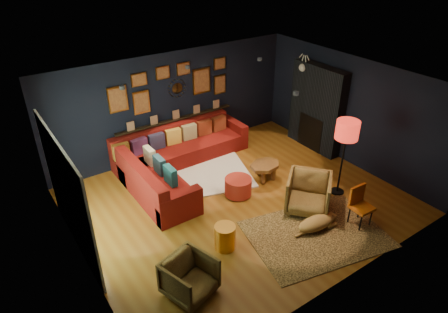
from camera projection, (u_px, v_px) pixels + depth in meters
floor at (239, 201)px, 8.52m from camera, size 6.50×6.50×0.00m
room_walls at (240, 135)px, 7.73m from camera, size 6.50×6.50×6.50m
sectional at (172, 161)px, 9.36m from camera, size 3.41×2.69×0.86m
ledge at (176, 119)px, 9.99m from camera, size 3.20×0.12×0.04m
gallery_wall at (173, 85)px, 9.57m from camera, size 3.15×0.04×1.02m
sunburst_mirror at (177, 88)px, 9.68m from camera, size 0.47×0.16×0.47m
fireplace at (316, 111)px, 10.18m from camera, size 0.31×1.60×2.20m
deer_head at (308, 66)px, 10.05m from camera, size 0.50×0.28×0.45m
sliding_door at (68, 195)px, 6.83m from camera, size 0.06×2.80×2.20m
ceiling_spots at (217, 75)px, 7.83m from camera, size 3.30×2.50×0.06m
shag_rug at (200, 176)px, 9.36m from camera, size 2.68×2.26×0.03m
leopard_rug at (316, 234)px, 7.59m from camera, size 2.84×2.29×0.01m
coffee_table at (265, 167)px, 9.10m from camera, size 0.84×0.67×0.39m
pouf at (238, 186)px, 8.62m from camera, size 0.58×0.58×0.38m
armchair_left at (190, 276)px, 6.20m from camera, size 0.88×0.85×0.73m
armchair_right at (309, 192)px, 8.07m from camera, size 1.15×1.16×0.87m
gold_stool at (225, 237)px, 7.17m from camera, size 0.39×0.39×0.48m
orange_chair at (360, 203)px, 7.68m from camera, size 0.40×0.40×0.82m
floor_lamp at (347, 133)px, 8.10m from camera, size 0.47×0.47×1.73m
dog at (316, 221)px, 7.65m from camera, size 1.16×0.65×0.35m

